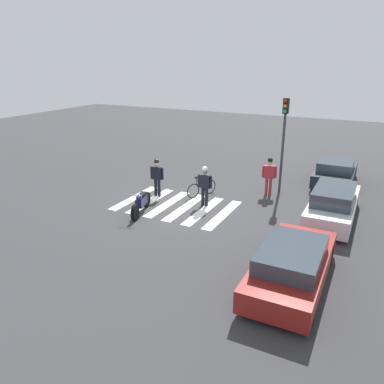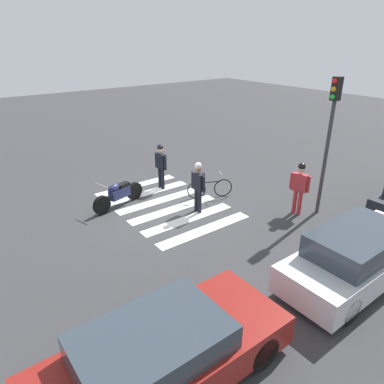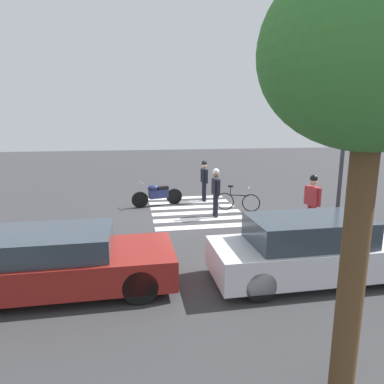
% 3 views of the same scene
% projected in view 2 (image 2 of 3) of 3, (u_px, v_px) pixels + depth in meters
% --- Properties ---
extents(ground_plane, '(60.00, 60.00, 0.00)m').
position_uv_depth(ground_plane, '(166.00, 205.00, 12.83)').
color(ground_plane, '#38383A').
extents(police_motorcycle, '(2.15, 0.84, 1.05)m').
position_uv_depth(police_motorcycle, '(119.00, 194.00, 12.55)').
color(police_motorcycle, black).
rests_on(police_motorcycle, ground_plane).
extents(leaning_bicycle, '(1.59, 0.78, 1.01)m').
position_uv_depth(leaning_bicycle, '(210.00, 188.00, 13.25)').
color(leaning_bicycle, black).
rests_on(leaning_bicycle, ground_plane).
extents(officer_on_foot, '(0.24, 0.68, 1.81)m').
position_uv_depth(officer_on_foot, '(198.00, 184.00, 11.91)').
color(officer_on_foot, black).
rests_on(officer_on_foot, ground_plane).
extents(officer_by_motorcycle, '(0.24, 0.68, 1.82)m').
position_uv_depth(officer_by_motorcycle, '(161.00, 163.00, 13.81)').
color(officer_by_motorcycle, black).
rests_on(officer_by_motorcycle, ground_plane).
extents(pedestrian_bystander, '(0.33, 0.67, 1.84)m').
position_uv_depth(pedestrian_bystander, '(300.00, 185.00, 11.78)').
color(pedestrian_bystander, '#B22D33').
rests_on(pedestrian_bystander, ground_plane).
extents(crosswalk_stripes, '(3.49, 4.95, 0.01)m').
position_uv_depth(crosswalk_stripes, '(166.00, 205.00, 12.83)').
color(crosswalk_stripes, silver).
rests_on(crosswalk_stripes, ground_plane).
extents(car_white_van, '(4.69, 1.69, 1.43)m').
position_uv_depth(car_white_van, '(358.00, 255.00, 8.71)').
color(car_white_van, black).
rests_on(car_white_van, ground_plane).
extents(car_maroon_wagon, '(4.63, 1.88, 1.29)m').
position_uv_depth(car_maroon_wagon, '(162.00, 355.00, 6.03)').
color(car_maroon_wagon, black).
rests_on(car_maroon_wagon, ground_plane).
extents(traffic_light_pole, '(0.34, 0.25, 4.52)m').
position_uv_depth(traffic_light_pole, '(330.00, 127.00, 11.08)').
color(traffic_light_pole, '#38383D').
rests_on(traffic_light_pole, ground_plane).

